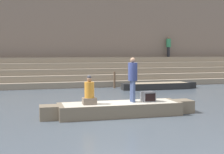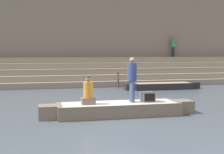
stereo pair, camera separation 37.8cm
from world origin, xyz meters
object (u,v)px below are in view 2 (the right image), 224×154
at_px(rowboat_main, 119,109).
at_px(mooring_post, 118,80).
at_px(tv_set, 148,97).
at_px(moored_boat_shore, 163,86).
at_px(person_rowing, 88,93).
at_px(person_on_steps, 173,45).
at_px(person_standing, 132,77).

xyz_separation_m(rowboat_main, mooring_post, (2.16, 8.88, 0.29)).
bearing_deg(tv_set, moored_boat_shore, 69.55).
height_order(person_rowing, tv_set, person_rowing).
height_order(tv_set, person_on_steps, person_on_steps).
relative_size(person_rowing, mooring_post, 0.97).
bearing_deg(person_rowing, person_standing, -7.61).
bearing_deg(person_rowing, moored_boat_shore, 40.19).
bearing_deg(mooring_post, tv_set, -96.32).
height_order(person_standing, person_rowing, person_standing).
xyz_separation_m(person_standing, mooring_post, (1.62, 8.84, -0.94)).
bearing_deg(rowboat_main, tv_set, -1.58).
relative_size(person_standing, person_rowing, 1.59).
bearing_deg(person_standing, tv_set, -13.12).
distance_m(person_rowing, moored_boat_shore, 9.89).
bearing_deg(mooring_post, moored_boat_shore, -23.85).
relative_size(person_standing, moored_boat_shore, 0.34).
relative_size(rowboat_main, person_rowing, 5.54).
relative_size(rowboat_main, moored_boat_shore, 1.19).
distance_m(person_rowing, tv_set, 2.39).
bearing_deg(tv_set, mooring_post, 89.19).
distance_m(moored_boat_shore, person_on_steps, 5.97).
relative_size(person_standing, tv_set, 3.53).
distance_m(tv_set, moored_boat_shore, 8.53).
distance_m(person_standing, tv_set, 1.03).
relative_size(person_rowing, moored_boat_shore, 0.21).
bearing_deg(rowboat_main, moored_boat_shore, 55.39).
height_order(person_rowing, person_on_steps, person_on_steps).
distance_m(tv_set, mooring_post, 8.93).
xyz_separation_m(person_standing, moored_boat_shore, (4.37, 7.63, -1.28)).
xyz_separation_m(moored_boat_shore, person_on_steps, (2.72, 4.54, 2.77)).
bearing_deg(rowboat_main, mooring_post, 74.33).
relative_size(rowboat_main, person_on_steps, 3.66).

